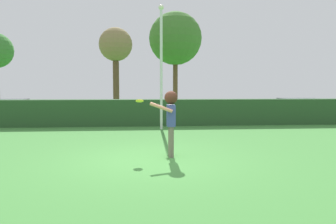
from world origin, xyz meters
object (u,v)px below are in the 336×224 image
parked_car_red (5,109)px  bare_elm_tree (116,47)px  parked_car_black (300,108)px  frisbee (140,101)px  birch_tree (175,39)px  person (171,114)px  lamppost (161,61)px

parked_car_red → bare_elm_tree: (5.63, 4.41, 3.96)m
parked_car_black → parked_car_red: bearing=179.9°
parked_car_black → bare_elm_tree: bare_elm_tree is taller
parked_car_red → bare_elm_tree: bearing=38.1°
frisbee → parked_car_red: size_ratio=0.05×
bare_elm_tree → birch_tree: (4.37, 2.53, 0.95)m
frisbee → parked_car_black: frisbee is taller
parked_car_black → birch_tree: size_ratio=0.57×
parked_car_black → birch_tree: bearing=133.2°
parked_car_black → person: bearing=-132.0°
parked_car_black → birch_tree: (-6.55, 6.98, 4.91)m
person → birch_tree: birch_tree is taller
person → birch_tree: bearing=83.6°
parked_car_red → bare_elm_tree: bare_elm_tree is taller
frisbee → parked_car_black: 12.89m
lamppost → birch_tree: 10.95m
frisbee → parked_car_red: frisbee is taller
parked_car_red → birch_tree: 13.13m
lamppost → parked_car_black: 9.33m
person → parked_car_red: person is taller
birch_tree → lamppost: bearing=-99.4°
lamppost → parked_car_black: bearing=23.1°
parked_car_red → frisbee: bearing=-50.8°
lamppost → birch_tree: birch_tree is taller
parked_car_red → birch_tree: birch_tree is taller
bare_elm_tree → parked_car_red: bearing=-141.9°
lamppost → bare_elm_tree: 8.55m
parked_car_black → birch_tree: 10.76m
parked_car_black → birch_tree: birch_tree is taller
parked_car_red → parked_car_black: bearing=-0.1°
frisbee → parked_car_red: (-7.32, 8.98, -0.83)m
person → lamppost: (0.10, 5.79, 1.91)m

